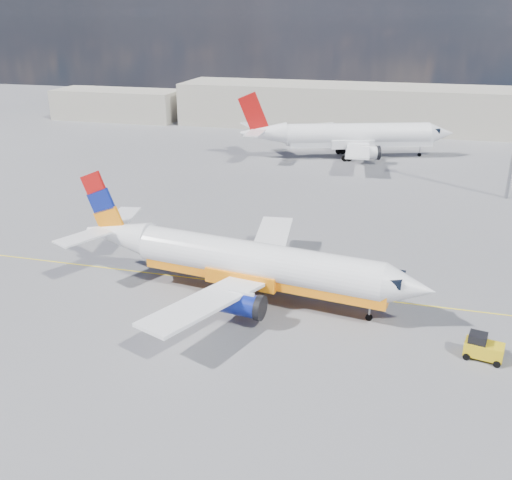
% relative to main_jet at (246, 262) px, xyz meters
% --- Properties ---
extents(ground, '(240.00, 240.00, 0.00)m').
position_rel_main_jet_xyz_m(ground, '(-3.05, -0.94, -2.97)').
color(ground, '#5C5C61').
rests_on(ground, ground).
extents(taxi_line, '(70.00, 0.15, 0.01)m').
position_rel_main_jet_xyz_m(taxi_line, '(-3.05, 2.06, -2.97)').
color(taxi_line, yellow).
rests_on(taxi_line, ground).
extents(terminal_main, '(70.00, 14.00, 8.00)m').
position_rel_main_jet_xyz_m(terminal_main, '(1.95, 74.06, 1.03)').
color(terminal_main, '#B8B19E').
rests_on(terminal_main, ground).
extents(terminal_annex, '(26.00, 10.00, 6.00)m').
position_rel_main_jet_xyz_m(terminal_annex, '(-48.05, 71.06, 0.03)').
color(terminal_annex, '#B8B19E').
rests_on(terminal_annex, ground).
extents(main_jet, '(29.51, 23.07, 8.92)m').
position_rel_main_jet_xyz_m(main_jet, '(0.00, 0.00, 0.00)').
color(main_jet, white).
rests_on(main_jet, ground).
extents(second_jet, '(33.25, 25.26, 10.09)m').
position_rel_main_jet_xyz_m(second_jet, '(2.81, 48.89, 0.39)').
color(second_jet, white).
rests_on(second_jet, ground).
extents(gse_tug, '(2.61, 1.93, 1.70)m').
position_rel_main_jet_xyz_m(gse_tug, '(17.09, -4.45, -2.17)').
color(gse_tug, black).
rests_on(gse_tug, ground).
extents(traffic_cone, '(0.41, 0.41, 0.57)m').
position_rel_main_jet_xyz_m(traffic_cone, '(-4.57, -3.66, -2.69)').
color(traffic_cone, white).
rests_on(traffic_cone, ground).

